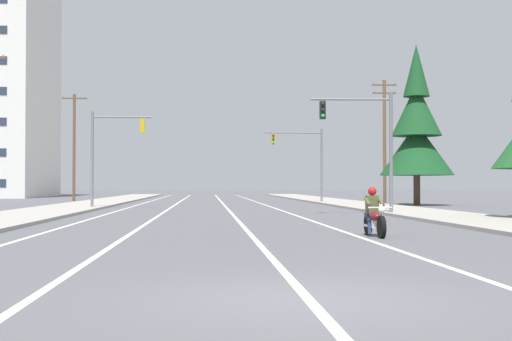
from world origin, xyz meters
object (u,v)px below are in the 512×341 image
motorcycle_with_rider (374,216)px  traffic_signal_near_right (368,135)px  utility_pole_left_far (74,145)px  traffic_signal_near_left (109,145)px  conifer_tree_right_verge_far (417,131)px  traffic_signal_mid_right (305,154)px  utility_pole_right_far (384,138)px

motorcycle_with_rider → traffic_signal_near_right: size_ratio=0.35×
utility_pole_left_far → traffic_signal_near_right: bearing=-56.9°
traffic_signal_near_left → conifer_tree_right_verge_far: conifer_tree_right_verge_far is taller
traffic_signal_near_left → traffic_signal_mid_right: bearing=41.3°
utility_pole_left_far → utility_pole_right_far: bearing=-23.5°
traffic_signal_near_left → motorcycle_with_rider: bearing=-65.7°
traffic_signal_mid_right → motorcycle_with_rider: bearing=-95.0°
conifer_tree_right_verge_far → traffic_signal_near_left: bearing=-164.9°
traffic_signal_near_left → utility_pole_left_far: size_ratio=0.62×
traffic_signal_near_left → utility_pole_right_far: (20.36, 9.66, 1.26)m
utility_pole_right_far → conifer_tree_right_verge_far: (1.44, -3.80, 0.21)m
utility_pole_left_far → conifer_tree_right_verge_far: size_ratio=0.83×
traffic_signal_near_right → traffic_signal_mid_right: size_ratio=1.00×
motorcycle_with_rider → traffic_signal_near_right: 15.18m
motorcycle_with_rider → utility_pole_left_far: size_ratio=0.22×
traffic_signal_near_right → conifer_tree_right_verge_far: 17.80m
traffic_signal_mid_right → utility_pole_right_far: utility_pole_right_far is taller
utility_pole_right_far → traffic_signal_near_right: bearing=-106.8°
traffic_signal_near_right → traffic_signal_near_left: same height
traffic_signal_near_right → traffic_signal_mid_right: (0.05, 22.89, 0.05)m
utility_pole_right_far → utility_pole_left_far: 28.89m
traffic_signal_near_left → traffic_signal_mid_right: same height
traffic_signal_near_right → traffic_signal_near_left: bearing=144.5°
conifer_tree_right_verge_far → traffic_signal_mid_right: bearing=137.5°
motorcycle_with_rider → traffic_signal_near_left: (-11.14, 24.67, 3.44)m
traffic_signal_mid_right → conifer_tree_right_verge_far: 10.13m
utility_pole_right_far → traffic_signal_near_left: bearing=-154.6°
utility_pole_left_far → conifer_tree_right_verge_far: 31.87m
traffic_signal_near_right → utility_pole_left_far: size_ratio=0.62×
utility_pole_right_far → utility_pole_left_far: size_ratio=0.99×
utility_pole_left_far → traffic_signal_near_left: bearing=-73.9°
traffic_signal_near_left → conifer_tree_right_verge_far: 22.63m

